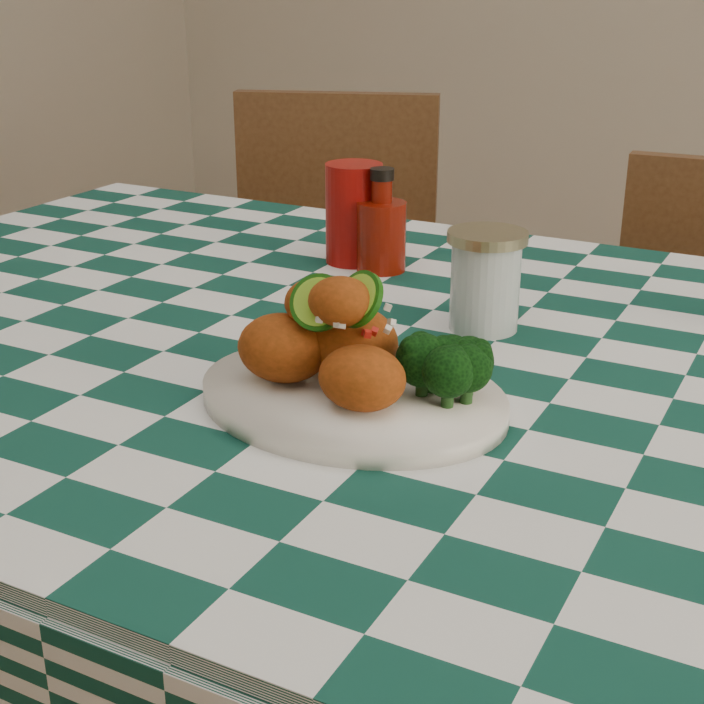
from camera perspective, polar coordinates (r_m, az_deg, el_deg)
The scene contains 8 objects.
dining_table at distance 1.27m, azimuth 1.77°, elevation -16.25°, with size 1.66×1.06×0.79m, color #0F3E32, non-canonical shape.
plate at distance 0.93m, azimuth 0.00°, elevation -2.64°, with size 0.30×0.24×0.02m, color white, non-canonical shape.
fried_chicken_pile at distance 0.90m, azimuth -0.34°, elevation 1.08°, with size 0.17×0.12×0.11m, color #9D3B0F, non-canonical shape.
broccoli_side at distance 0.89m, azimuth 5.09°, elevation -1.17°, with size 0.08×0.08×0.06m, color black, non-canonical shape.
red_tumbler at distance 1.36m, azimuth 0.11°, elevation 8.06°, with size 0.08×0.08×0.14m, color #8E0A07.
ketchup_bottle at distance 1.32m, azimuth 1.73°, elevation 7.68°, with size 0.07×0.07×0.14m, color #6C1005, non-canonical shape.
mason_jar at distance 1.12m, azimuth 7.77°, elevation 4.13°, with size 0.09×0.09×0.11m, color #B2BCBA, non-canonical shape.
wooden_chair_left at distance 2.00m, azimuth -1.71°, elevation 0.86°, with size 0.42×0.44×0.93m, color #472814, non-canonical shape.
Camera 1 is at (0.43, -0.90, 1.18)m, focal length 50.00 mm.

